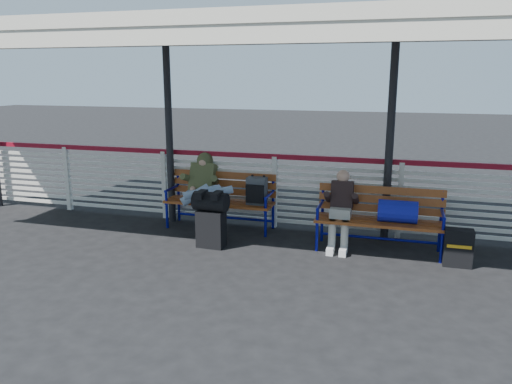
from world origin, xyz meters
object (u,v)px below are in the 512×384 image
(bench_left, at_px, (231,194))
(suitcase_side, at_px, (458,248))
(traveler_man, at_px, (204,190))
(bench_right, at_px, (387,213))
(luggage_stack, at_px, (211,217))
(companion_person, at_px, (341,209))

(bench_left, xyz_separation_m, suitcase_side, (3.45, -0.75, -0.33))
(traveler_man, relative_size, suitcase_side, 2.97)
(bench_left, bearing_deg, traveler_man, -135.20)
(bench_left, distance_m, bench_right, 2.55)
(bench_right, relative_size, suitcase_side, 3.54)
(luggage_stack, xyz_separation_m, companion_person, (1.83, 0.50, 0.14))
(bench_left, xyz_separation_m, traveler_man, (-0.33, -0.33, 0.12))
(luggage_stack, distance_m, bench_right, 2.55)
(companion_person, xyz_separation_m, suitcase_side, (1.60, -0.30, -0.34))
(luggage_stack, height_order, bench_right, bench_right)
(suitcase_side, bearing_deg, bench_right, 161.37)
(luggage_stack, height_order, traveler_man, traveler_man)
(bench_left, relative_size, companion_person, 1.57)
(luggage_stack, relative_size, traveler_man, 0.55)
(bench_right, height_order, suitcase_side, bench_right)
(companion_person, bearing_deg, suitcase_side, -10.54)
(bench_left, xyz_separation_m, companion_person, (1.85, -0.45, 0.01))
(traveler_man, xyz_separation_m, suitcase_side, (3.78, -0.42, -0.46))
(bench_right, bearing_deg, suitcase_side, -18.35)
(suitcase_side, bearing_deg, traveler_man, 173.45)
(bench_left, relative_size, suitcase_side, 3.54)
(bench_left, bearing_deg, suitcase_side, -12.23)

